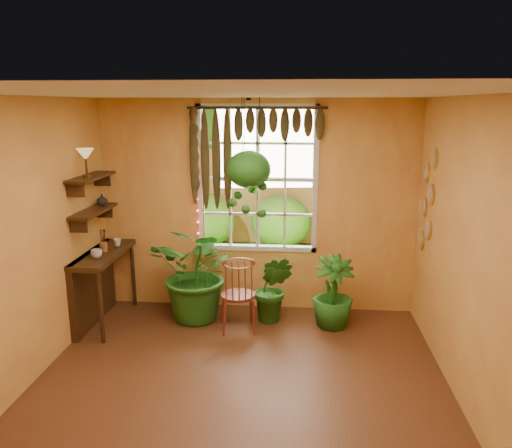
{
  "coord_description": "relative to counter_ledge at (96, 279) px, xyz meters",
  "views": [
    {
      "loc": [
        0.54,
        -3.94,
        2.62
      ],
      "look_at": [
        0.08,
        1.15,
        1.39
      ],
      "focal_mm": 35.0,
      "sensor_mm": 36.0,
      "label": 1
    }
  ],
  "objects": [
    {
      "name": "floor",
      "position": [
        1.91,
        -1.6,
        -0.55
      ],
      "size": [
        4.5,
        4.5,
        0.0
      ],
      "primitive_type": "plane",
      "color": "#532C17",
      "rests_on": "ground"
    },
    {
      "name": "ceiling",
      "position": [
        1.91,
        -1.6,
        2.15
      ],
      "size": [
        4.5,
        4.5,
        0.0
      ],
      "primitive_type": "plane",
      "rotation": [
        3.14,
        0.0,
        0.0
      ],
      "color": "white",
      "rests_on": "wall_back"
    },
    {
      "name": "wall_back",
      "position": [
        1.91,
        0.65,
        0.8
      ],
      "size": [
        4.0,
        0.0,
        4.0
      ],
      "primitive_type": "plane",
      "rotation": [
        1.57,
        0.0,
        0.0
      ],
      "color": "#E2AF4D",
      "rests_on": "floor"
    },
    {
      "name": "wall_left",
      "position": [
        -0.09,
        -1.6,
        0.8
      ],
      "size": [
        0.0,
        4.5,
        4.5
      ],
      "primitive_type": "plane",
      "rotation": [
        1.57,
        0.0,
        1.57
      ],
      "color": "#E2AF4D",
      "rests_on": "floor"
    },
    {
      "name": "wall_right",
      "position": [
        3.91,
        -1.6,
        0.8
      ],
      "size": [
        0.0,
        4.5,
        4.5
      ],
      "primitive_type": "plane",
      "rotation": [
        1.57,
        0.0,
        -1.57
      ],
      "color": "#E2AF4D",
      "rests_on": "floor"
    },
    {
      "name": "window",
      "position": [
        1.91,
        0.68,
        1.15
      ],
      "size": [
        1.52,
        0.1,
        1.86
      ],
      "color": "silver",
      "rests_on": "wall_back"
    },
    {
      "name": "valance_vine",
      "position": [
        1.82,
        0.56,
        1.73
      ],
      "size": [
        1.7,
        0.12,
        1.1
      ],
      "color": "#38200F",
      "rests_on": "window"
    },
    {
      "name": "string_lights",
      "position": [
        1.15,
        0.59,
        1.2
      ],
      "size": [
        0.03,
        0.03,
        1.54
      ],
      "primitive_type": null,
      "color": "#FF2633",
      "rests_on": "window"
    },
    {
      "name": "wall_plates",
      "position": [
        3.89,
        0.19,
        1.0
      ],
      "size": [
        0.04,
        0.32,
        1.1
      ],
      "primitive_type": null,
      "color": "beige",
      "rests_on": "wall_right"
    },
    {
      "name": "counter_ledge",
      "position": [
        0.0,
        0.0,
        0.0
      ],
      "size": [
        0.4,
        1.2,
        0.9
      ],
      "color": "#38200F",
      "rests_on": "floor"
    },
    {
      "name": "shelf_lower",
      "position": [
        0.03,
        0.0,
        0.85
      ],
      "size": [
        0.25,
        0.9,
        0.04
      ],
      "primitive_type": "cube",
      "color": "#38200F",
      "rests_on": "wall_left"
    },
    {
      "name": "shelf_upper",
      "position": [
        0.03,
        0.0,
        1.25
      ],
      "size": [
        0.25,
        0.9,
        0.04
      ],
      "primitive_type": "cube",
      "color": "#38200F",
      "rests_on": "wall_left"
    },
    {
      "name": "backyard",
      "position": [
        2.15,
        5.27,
        0.73
      ],
      "size": [
        14.0,
        10.0,
        12.0
      ],
      "color": "#295317",
      "rests_on": "ground"
    },
    {
      "name": "windsor_chair",
      "position": [
        1.75,
        -0.09,
        -0.24
      ],
      "size": [
        0.48,
        0.5,
        1.09
      ],
      "rotation": [
        0.0,
        0.0,
        0.2
      ],
      "color": "maroon",
      "rests_on": "floor"
    },
    {
      "name": "potted_plant_left",
      "position": [
        1.23,
        0.17,
        0.06
      ],
      "size": [
        1.37,
        1.28,
        1.22
      ],
      "primitive_type": "imported",
      "rotation": [
        0.0,
        0.0,
        -0.36
      ],
      "color": "#144913",
      "rests_on": "floor"
    },
    {
      "name": "potted_plant_mid",
      "position": [
        2.14,
        0.19,
        -0.12
      ],
      "size": [
        0.54,
        0.48,
        0.86
      ],
      "primitive_type": "imported",
      "rotation": [
        0.0,
        0.0,
        -0.23
      ],
      "color": "#144913",
      "rests_on": "floor"
    },
    {
      "name": "potted_plant_right",
      "position": [
        2.86,
        0.11,
        -0.12
      ],
      "size": [
        0.56,
        0.56,
        0.87
      ],
      "primitive_type": "imported",
      "rotation": [
        0.0,
        0.0,
        0.15
      ],
      "color": "#144913",
      "rests_on": "floor"
    },
    {
      "name": "hanging_basket",
      "position": [
        1.83,
        0.35,
        1.28
      ],
      "size": [
        0.53,
        0.53,
        1.42
      ],
      "color": "black",
      "rests_on": "ceiling"
    },
    {
      "name": "cup_a",
      "position": [
        0.13,
        -0.24,
        0.4
      ],
      "size": [
        0.16,
        0.16,
        0.1
      ],
      "primitive_type": "imported",
      "rotation": [
        0.0,
        0.0,
        0.28
      ],
      "color": "silver",
      "rests_on": "counter_ledge"
    },
    {
      "name": "cup_b",
      "position": [
        0.19,
        0.27,
        0.39
      ],
      "size": [
        0.12,
        0.12,
        0.09
      ],
      "primitive_type": "imported",
      "rotation": [
        0.0,
        0.0,
        0.22
      ],
      "color": "beige",
      "rests_on": "counter_ledge"
    },
    {
      "name": "brush_jar",
      "position": [
        0.11,
        0.02,
        0.48
      ],
      "size": [
        0.09,
        0.09,
        0.34
      ],
      "color": "brown",
      "rests_on": "counter_ledge"
    },
    {
      "name": "shelf_vase",
      "position": [
        0.04,
        0.25,
        0.94
      ],
      "size": [
        0.15,
        0.15,
        0.14
      ],
      "primitive_type": "imported",
      "rotation": [
        0.0,
        0.0,
        -0.16
      ],
      "color": "#B2AD99",
      "rests_on": "shelf_lower"
    },
    {
      "name": "tiffany_lamp",
      "position": [
        0.05,
        -0.14,
        1.5
      ],
      "size": [
        0.19,
        0.19,
        0.32
      ],
      "color": "brown",
      "rests_on": "shelf_upper"
    }
  ]
}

